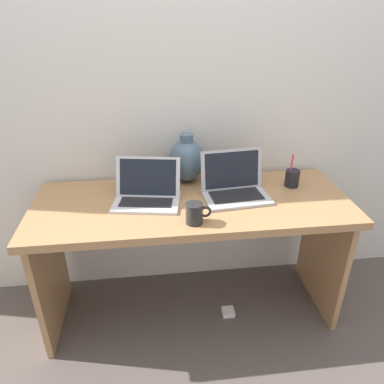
# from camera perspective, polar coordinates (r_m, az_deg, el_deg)

# --- Properties ---
(ground_plane) EXTENTS (6.00, 6.00, 0.00)m
(ground_plane) POSITION_cam_1_polar(r_m,az_deg,el_deg) (2.28, 0.00, -17.71)
(ground_plane) COLOR #564C47
(back_wall) EXTENTS (4.40, 0.04, 2.40)m
(back_wall) POSITION_cam_1_polar(r_m,az_deg,el_deg) (1.99, -1.22, 15.36)
(back_wall) COLOR silver
(back_wall) RESTS_ON ground
(desk) EXTENTS (1.60, 0.61, 0.73)m
(desk) POSITION_cam_1_polar(r_m,az_deg,el_deg) (1.91, 0.00, -5.33)
(desk) COLOR #AD7F51
(desk) RESTS_ON ground
(laptop_left) EXTENTS (0.36, 0.28, 0.21)m
(laptop_left) POSITION_cam_1_polar(r_m,az_deg,el_deg) (1.83, -7.03, 0.18)
(laptop_left) COLOR silver
(laptop_left) RESTS_ON desk
(laptop_right) EXTENTS (0.35, 0.26, 0.23)m
(laptop_right) POSITION_cam_1_polar(r_m,az_deg,el_deg) (1.88, 6.62, 1.19)
(laptop_right) COLOR #B2B2B7
(laptop_right) RESTS_ON desk
(green_vase) EXTENTS (0.19, 0.19, 0.27)m
(green_vase) POSITION_cam_1_polar(r_m,az_deg,el_deg) (2.00, -0.84, 5.02)
(green_vase) COLOR slate
(green_vase) RESTS_ON desk
(coffee_mug) EXTENTS (0.12, 0.08, 0.10)m
(coffee_mug) POSITION_cam_1_polar(r_m,az_deg,el_deg) (1.63, 0.46, -3.36)
(coffee_mug) COLOR black
(coffee_mug) RESTS_ON desk
(pen_cup) EXTENTS (0.08, 0.08, 0.18)m
(pen_cup) POSITION_cam_1_polar(r_m,az_deg,el_deg) (2.04, 15.42, 2.15)
(pen_cup) COLOR black
(pen_cup) RESTS_ON desk
(power_brick) EXTENTS (0.07, 0.07, 0.03)m
(power_brick) POSITION_cam_1_polar(r_m,az_deg,el_deg) (2.25, 5.69, -18.19)
(power_brick) COLOR white
(power_brick) RESTS_ON ground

